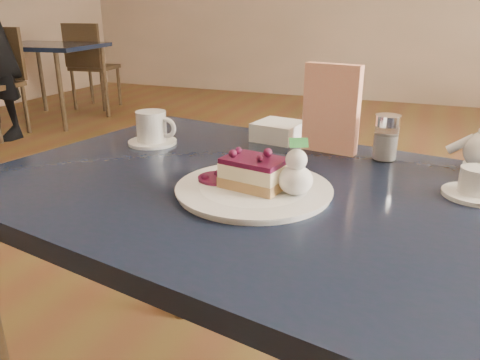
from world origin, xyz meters
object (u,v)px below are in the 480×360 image
at_px(cheesecake_slice, 254,173).
at_px(coffee_set, 152,130).
at_px(main_table, 265,219).
at_px(dessert_plate, 254,190).
at_px(bg_table_far_left, 54,113).

relative_size(cheesecake_slice, coffee_set, 0.95).
bearing_deg(cheesecake_slice, coffee_set, 158.35).
bearing_deg(cheesecake_slice, main_table, 90.00).
relative_size(main_table, cheesecake_slice, 9.94).
relative_size(dessert_plate, coffee_set, 2.17).
bearing_deg(main_table, cheesecake_slice, -90.00).
xyz_separation_m(main_table, bg_table_far_left, (-3.11, 2.69, -0.57)).
xyz_separation_m(dessert_plate, cheesecake_slice, (0.00, 0.00, 0.03)).
bearing_deg(cheesecake_slice, dessert_plate, -156.03).
bearing_deg(coffee_set, main_table, -25.33).
relative_size(cheesecake_slice, bg_table_far_left, 0.07).
bearing_deg(dessert_plate, bg_table_far_left, 138.59).
distance_m(dessert_plate, cheesecake_slice, 0.03).
relative_size(coffee_set, bg_table_far_left, 0.08).
distance_m(main_table, bg_table_far_left, 4.15).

